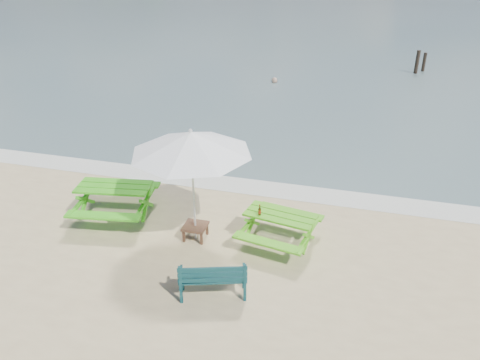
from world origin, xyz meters
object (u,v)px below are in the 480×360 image
(park_bench, at_px, (213,285))
(beer_bottle, at_px, (260,212))
(patio_umbrella, at_px, (191,143))
(swimmer, at_px, (274,94))
(side_table, at_px, (195,231))
(picnic_table_right, at_px, (280,229))
(picnic_table_left, at_px, (116,202))

(park_bench, relative_size, beer_bottle, 5.38)
(patio_umbrella, xyz_separation_m, swimmer, (-1.03, 13.83, -2.88))
(park_bench, distance_m, patio_umbrella, 2.88)
(swimmer, bearing_deg, beer_bottle, -79.80)
(side_table, bearing_deg, swimmer, 94.27)
(picnic_table_right, height_order, patio_umbrella, patio_umbrella)
(picnic_table_left, relative_size, swimmer, 1.34)
(side_table, xyz_separation_m, swimmer, (-1.03, 13.83, -0.74))
(beer_bottle, bearing_deg, patio_umbrella, -172.61)
(picnic_table_right, bearing_deg, picnic_table_left, 178.87)
(picnic_table_right, relative_size, swimmer, 1.19)
(side_table, bearing_deg, park_bench, -60.18)
(picnic_table_left, distance_m, park_bench, 3.82)
(park_bench, height_order, swimmer, park_bench)
(park_bench, distance_m, swimmer, 15.71)
(park_bench, bearing_deg, picnic_table_left, 146.06)
(picnic_table_left, bearing_deg, side_table, -10.55)
(picnic_table_right, bearing_deg, side_table, -170.01)
(picnic_table_right, relative_size, side_table, 3.66)
(park_bench, xyz_separation_m, beer_bottle, (0.43, 1.91, 0.57))
(picnic_table_left, distance_m, beer_bottle, 3.63)
(side_table, height_order, patio_umbrella, patio_umbrella)
(park_bench, height_order, patio_umbrella, patio_umbrella)
(picnic_table_right, xyz_separation_m, park_bench, (-0.86, -2.05, -0.11))
(patio_umbrella, bearing_deg, swimmer, 94.27)
(picnic_table_right, distance_m, swimmer, 13.84)
(picnic_table_left, height_order, side_table, picnic_table_left)
(patio_umbrella, relative_size, swimmer, 1.62)
(park_bench, bearing_deg, beer_bottle, 77.24)
(picnic_table_left, bearing_deg, park_bench, -33.94)
(picnic_table_right, height_order, side_table, picnic_table_right)
(picnic_table_right, bearing_deg, park_bench, -112.81)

